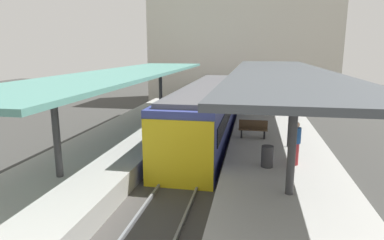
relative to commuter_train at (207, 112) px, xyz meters
name	(u,v)px	position (x,y,z in m)	size (l,w,h in m)	color
ground_plane	(194,164)	(0.00, -4.11, -1.73)	(80.00, 80.00, 0.00)	#383835
platform_left	(118,149)	(-3.80, -4.11, -1.23)	(4.40, 28.00, 1.00)	#9E9E99
platform_right	(278,158)	(3.80, -4.11, -1.23)	(4.40, 28.00, 1.00)	#9E9E99
track_ballast	(194,162)	(0.00, -4.11, -1.63)	(3.20, 28.00, 0.20)	#423F3D
rail_near_side	(179,157)	(-0.72, -4.11, -1.46)	(0.08, 28.00, 0.14)	slate
rail_far_side	(209,159)	(0.72, -4.11, -1.46)	(0.08, 28.00, 0.14)	slate
commuter_train	(207,112)	(0.00, 0.00, 0.00)	(2.78, 15.06, 3.10)	#38428C
canopy_left	(126,74)	(-3.80, -2.71, 2.30)	(4.18, 21.00, 3.15)	#333335
canopy_right	(280,72)	(3.80, -2.71, 2.51)	(4.18, 21.00, 3.36)	#333335
platform_bench	(253,128)	(2.66, -2.59, -0.26)	(1.40, 0.41, 0.86)	black
platform_sign	(290,111)	(4.22, -3.87, 0.90)	(0.90, 0.08, 2.21)	#262628
litter_bin	(267,156)	(3.22, -6.72, -0.33)	(0.44, 0.44, 0.80)	#2D2D30
passenger_near_bench	(296,143)	(4.24, -6.29, 0.13)	(0.36, 0.36, 1.66)	maroon
station_building_backdrop	(242,47)	(1.24, 15.89, 3.77)	(18.00, 6.00, 11.00)	beige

